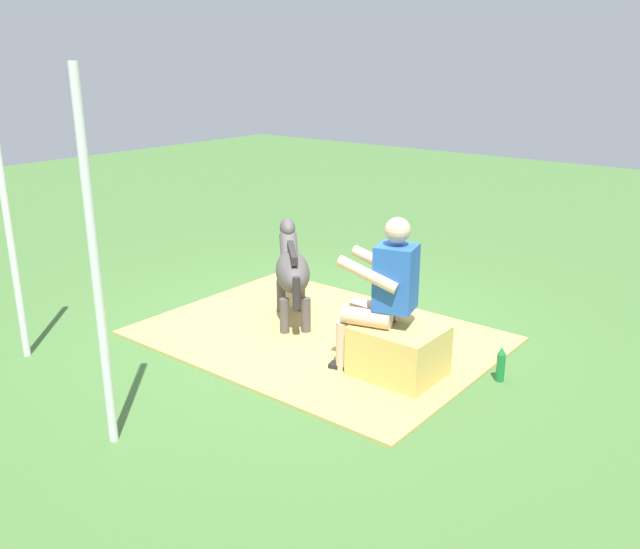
{
  "coord_description": "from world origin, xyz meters",
  "views": [
    {
      "loc": [
        -3.78,
        4.58,
        2.48
      ],
      "look_at": [
        -0.09,
        -0.03,
        0.55
      ],
      "focal_mm": 37.6,
      "sensor_mm": 36.0,
      "label": 1
    }
  ],
  "objects": [
    {
      "name": "hay_bale",
      "position": [
        -1.2,
        0.35,
        0.22
      ],
      "size": [
        0.67,
        0.56,
        0.44
      ],
      "primitive_type": "cube",
      "color": "tan",
      "rests_on": "ground"
    },
    {
      "name": "pony_standing",
      "position": [
        0.28,
        -0.05,
        0.53
      ],
      "size": [
        1.06,
        1.06,
        0.88
      ],
      "color": "#4C4747",
      "rests_on": "ground"
    },
    {
      "name": "hay_patch",
      "position": [
        -0.19,
        0.13,
        0.01
      ],
      "size": [
        3.1,
        2.3,
        0.02
      ],
      "primitive_type": "cube",
      "color": "tan",
      "rests_on": "ground"
    },
    {
      "name": "tent_pole_left",
      "position": [
        -0.21,
        2.36,
        1.23
      ],
      "size": [
        0.06,
        0.06,
        2.45
      ],
      "primitive_type": "cylinder",
      "color": "silver",
      "rests_on": "ground"
    },
    {
      "name": "soda_bottle",
      "position": [
        -1.88,
        -0.1,
        0.14
      ],
      "size": [
        0.07,
        0.07,
        0.29
      ],
      "color": "#197233",
      "rests_on": "ground"
    },
    {
      "name": "person_seated",
      "position": [
        -1.05,
        0.38,
        0.72
      ],
      "size": [
        0.71,
        0.53,
        1.32
      ],
      "color": "#D8AD8C",
      "rests_on": "ground"
    },
    {
      "name": "ground_plane",
      "position": [
        0.0,
        0.0,
        0.0
      ],
      "size": [
        24.0,
        24.0,
        0.0
      ],
      "primitive_type": "plane",
      "color": "#426B33"
    },
    {
      "name": "tent_pole_right",
      "position": [
        1.54,
        2.02,
        1.23
      ],
      "size": [
        0.06,
        0.06,
        2.45
      ],
      "primitive_type": "cylinder",
      "color": "silver",
      "rests_on": "ground"
    }
  ]
}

